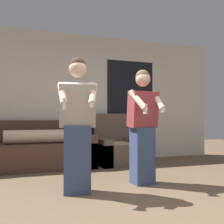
% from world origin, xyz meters
% --- Properties ---
extents(ground_plane, '(14.00, 14.00, 0.00)m').
position_xyz_m(ground_plane, '(0.00, 0.00, 0.00)').
color(ground_plane, brown).
extents(wall_back, '(6.43, 0.07, 2.70)m').
position_xyz_m(wall_back, '(0.02, 3.22, 1.35)').
color(wall_back, beige).
rests_on(wall_back, ground_plane).
extents(couch, '(2.07, 0.93, 0.87)m').
position_xyz_m(couch, '(-0.84, 2.72, 0.32)').
color(couch, '#472D23').
rests_on(couch, ground_plane).
extents(armchair, '(0.82, 0.90, 1.00)m').
position_xyz_m(armchair, '(0.72, 2.72, 0.31)').
color(armchair, brown).
rests_on(armchair, ground_plane).
extents(person_left, '(0.49, 0.56, 1.64)m').
position_xyz_m(person_left, '(-0.44, 0.85, 0.83)').
color(person_left, '#384770').
rests_on(person_left, ground_plane).
extents(person_right, '(0.44, 0.49, 1.58)m').
position_xyz_m(person_right, '(0.50, 1.02, 0.80)').
color(person_right, '#384770').
rests_on(person_right, ground_plane).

